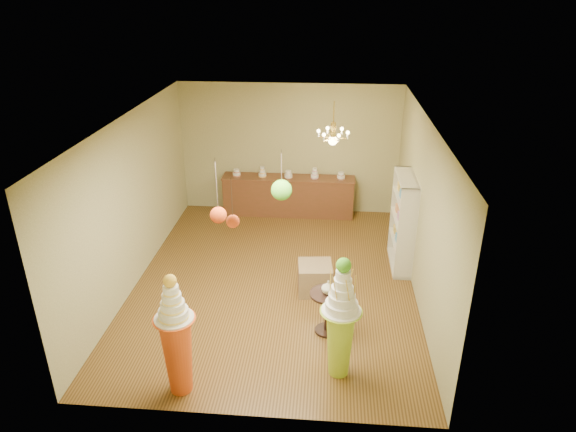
# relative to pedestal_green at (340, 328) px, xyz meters

# --- Properties ---
(floor) EXTENTS (6.50, 6.50, 0.00)m
(floor) POSITION_rel_pedestal_green_xyz_m (-1.15, 2.35, -0.76)
(floor) COLOR brown
(floor) RESTS_ON ground
(ceiling) EXTENTS (6.50, 6.50, 0.00)m
(ceiling) POSITION_rel_pedestal_green_xyz_m (-1.15, 2.35, 2.24)
(ceiling) COLOR silver
(ceiling) RESTS_ON ground
(wall_back) EXTENTS (5.00, 0.04, 3.00)m
(wall_back) POSITION_rel_pedestal_green_xyz_m (-1.15, 5.60, 0.74)
(wall_back) COLOR tan
(wall_back) RESTS_ON ground
(wall_front) EXTENTS (5.00, 0.04, 3.00)m
(wall_front) POSITION_rel_pedestal_green_xyz_m (-1.15, -0.90, 0.74)
(wall_front) COLOR tan
(wall_front) RESTS_ON ground
(wall_left) EXTENTS (0.04, 6.50, 3.00)m
(wall_left) POSITION_rel_pedestal_green_xyz_m (-3.65, 2.35, 0.74)
(wall_left) COLOR tan
(wall_left) RESTS_ON ground
(wall_right) EXTENTS (0.04, 6.50, 3.00)m
(wall_right) POSITION_rel_pedestal_green_xyz_m (1.35, 2.35, 0.74)
(wall_right) COLOR tan
(wall_right) RESTS_ON ground
(pedestal_green) EXTENTS (0.68, 0.68, 1.83)m
(pedestal_green) POSITION_rel_pedestal_green_xyz_m (0.00, 0.00, 0.00)
(pedestal_green) COLOR #A4CB2C
(pedestal_green) RESTS_ON floor
(pedestal_orange) EXTENTS (0.67, 0.67, 1.78)m
(pedestal_orange) POSITION_rel_pedestal_green_xyz_m (-2.11, -0.50, -0.04)
(pedestal_orange) COLOR #E6541A
(pedestal_orange) RESTS_ON floor
(burlap_riser) EXTENTS (0.63, 0.63, 0.53)m
(burlap_riser) POSITION_rel_pedestal_green_xyz_m (-0.41, 2.06, -0.50)
(burlap_riser) COLOR olive
(burlap_riser) RESTS_ON floor
(sideboard) EXTENTS (3.04, 0.54, 1.16)m
(sideboard) POSITION_rel_pedestal_green_xyz_m (-1.15, 5.32, -0.28)
(sideboard) COLOR brown
(sideboard) RESTS_ON floor
(shelving_unit) EXTENTS (0.33, 1.20, 1.80)m
(shelving_unit) POSITION_rel_pedestal_green_xyz_m (1.19, 3.15, 0.14)
(shelving_unit) COLOR beige
(shelving_unit) RESTS_ON floor
(round_table) EXTENTS (0.56, 0.56, 0.71)m
(round_table) POSITION_rel_pedestal_green_xyz_m (-0.18, 0.91, -0.30)
(round_table) COLOR black
(round_table) RESTS_ON floor
(vase) EXTENTS (0.24, 0.24, 0.21)m
(vase) POSITION_rel_pedestal_green_xyz_m (-0.18, 0.91, 0.06)
(vase) COLOR beige
(vase) RESTS_ON round_table
(pom_red_left) EXTENTS (0.22, 0.22, 0.91)m
(pom_red_left) POSITION_rel_pedestal_green_xyz_m (-1.66, 0.36, 1.45)
(pom_red_left) COLOR #3F342D
(pom_red_left) RESTS_ON ceiling
(pom_green_mid) EXTENTS (0.29, 0.29, 0.72)m
(pom_green_mid) POSITION_rel_pedestal_green_xyz_m (-0.86, 0.77, 1.67)
(pom_green_mid) COLOR #3F342D
(pom_green_mid) RESTS_ON ceiling
(pom_red_right) EXTENTS (0.16, 0.16, 0.62)m
(pom_red_right) POSITION_rel_pedestal_green_xyz_m (-1.33, -0.34, 1.70)
(pom_red_right) COLOR #3F342D
(pom_red_right) RESTS_ON ceiling
(chandelier) EXTENTS (0.71, 0.71, 0.85)m
(chandelier) POSITION_rel_pedestal_green_xyz_m (-0.18, 3.82, 1.54)
(chandelier) COLOR gold
(chandelier) RESTS_ON ceiling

